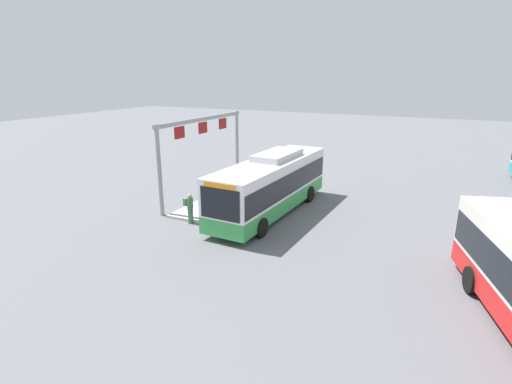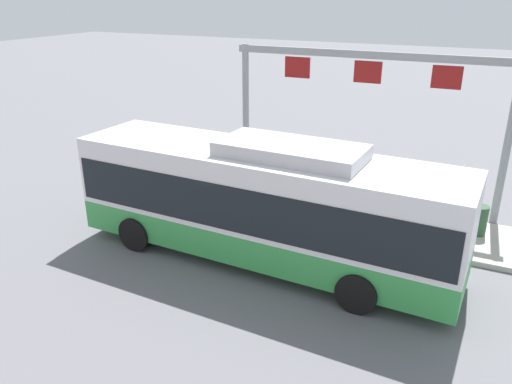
{
  "view_description": "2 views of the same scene",
  "coord_description": "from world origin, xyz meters",
  "px_view_note": "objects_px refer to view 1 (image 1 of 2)",
  "views": [
    {
      "loc": [
        20.13,
        8.99,
        7.82
      ],
      "look_at": [
        1.81,
        -0.07,
        1.73
      ],
      "focal_mm": 27.96,
      "sensor_mm": 36.0,
      "label": 1
    },
    {
      "loc": [
        -5.27,
        11.44,
        7.05
      ],
      "look_at": [
        1.12,
        -1.96,
        1.11
      ],
      "focal_mm": 35.87,
      "sensor_mm": 36.0,
      "label": 2
    }
  ],
  "objects_px": {
    "person_waiting_near": "(206,194)",
    "bus_main": "(271,183)",
    "trash_bin": "(252,175)",
    "person_waiting_mid": "(221,189)",
    "person_boarding": "(190,207)"
  },
  "relations": [
    {
      "from": "person_waiting_mid",
      "to": "trash_bin",
      "type": "height_order",
      "value": "person_waiting_mid"
    },
    {
      "from": "bus_main",
      "to": "trash_bin",
      "type": "bearing_deg",
      "value": -141.16
    },
    {
      "from": "person_waiting_near",
      "to": "trash_bin",
      "type": "xyz_separation_m",
      "value": [
        -6.77,
        -0.4,
        -0.44
      ]
    },
    {
      "from": "person_boarding",
      "to": "trash_bin",
      "type": "relative_size",
      "value": 1.86
    },
    {
      "from": "bus_main",
      "to": "person_boarding",
      "type": "height_order",
      "value": "bus_main"
    },
    {
      "from": "person_waiting_mid",
      "to": "person_waiting_near",
      "type": "bearing_deg",
      "value": -92.63
    },
    {
      "from": "person_waiting_near",
      "to": "bus_main",
      "type": "bearing_deg",
      "value": 43.26
    },
    {
      "from": "bus_main",
      "to": "person_boarding",
      "type": "relative_size",
      "value": 6.39
    },
    {
      "from": "person_boarding",
      "to": "person_waiting_mid",
      "type": "bearing_deg",
      "value": 89.14
    },
    {
      "from": "person_waiting_near",
      "to": "person_waiting_mid",
      "type": "bearing_deg",
      "value": 101.04
    },
    {
      "from": "person_boarding",
      "to": "trash_bin",
      "type": "bearing_deg",
      "value": 92.6
    },
    {
      "from": "person_waiting_near",
      "to": "trash_bin",
      "type": "bearing_deg",
      "value": 113.85
    },
    {
      "from": "bus_main",
      "to": "person_waiting_mid",
      "type": "bearing_deg",
      "value": -85.95
    },
    {
      "from": "bus_main",
      "to": "person_waiting_mid",
      "type": "relative_size",
      "value": 6.39
    },
    {
      "from": "person_waiting_mid",
      "to": "trash_bin",
      "type": "relative_size",
      "value": 1.86
    }
  ]
}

